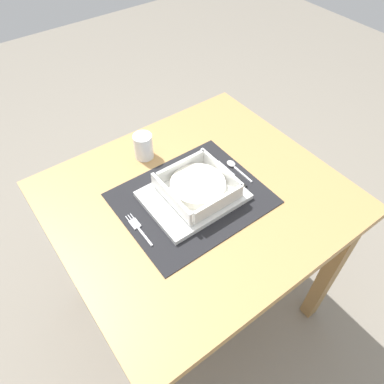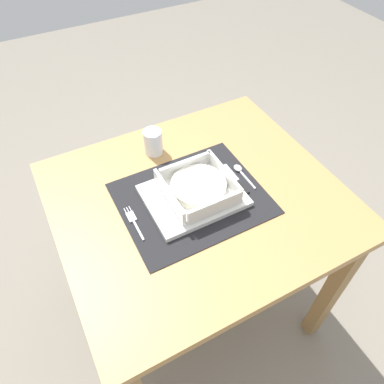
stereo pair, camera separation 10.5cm
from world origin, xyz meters
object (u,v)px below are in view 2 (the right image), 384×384
object	(u,v)px
dining_table	(198,219)
drinking_glass	(153,143)
porridge_bowl	(198,189)
fork	(133,221)
butter_knife	(237,180)
bread_knife	(233,185)
spoon	(240,171)

from	to	relation	value
dining_table	drinking_glass	bearing A→B (deg)	98.66
porridge_bowl	fork	xyz separation A→B (m)	(-0.20, 0.01, -0.03)
fork	butter_knife	world-z (taller)	butter_knife
dining_table	butter_knife	size ratio (longest dim) A/B	6.08
porridge_bowl	drinking_glass	bearing A→B (deg)	97.53
bread_knife	dining_table	bearing A→B (deg)	173.28
drinking_glass	porridge_bowl	bearing A→B (deg)	-82.47
fork	drinking_glass	distance (m)	0.30
bread_knife	drinking_glass	distance (m)	0.30
porridge_bowl	drinking_glass	world-z (taller)	drinking_glass
butter_knife	porridge_bowl	bearing A→B (deg)	-177.88
dining_table	spoon	bearing A→B (deg)	9.24
spoon	butter_knife	size ratio (longest dim) A/B	0.82
spoon	bread_knife	xyz separation A→B (m)	(-0.05, -0.04, -0.00)
butter_knife	drinking_glass	world-z (taller)	drinking_glass
dining_table	spoon	distance (m)	0.20
dining_table	bread_knife	bearing A→B (deg)	-7.32
dining_table	butter_knife	world-z (taller)	butter_knife
fork	butter_knife	xyz separation A→B (m)	(0.34, -0.00, 0.00)
spoon	bread_knife	bearing A→B (deg)	-144.60
dining_table	porridge_bowl	size ratio (longest dim) A/B	4.42
dining_table	porridge_bowl	world-z (taller)	porridge_bowl
spoon	drinking_glass	size ratio (longest dim) A/B	1.34
dining_table	bread_knife	distance (m)	0.16
fork	butter_knife	distance (m)	0.34
fork	bread_knife	distance (m)	0.32
dining_table	spoon	size ratio (longest dim) A/B	7.37
fork	bread_knife	xyz separation A→B (m)	(0.32, -0.01, 0.00)
porridge_bowl	butter_knife	distance (m)	0.14
porridge_bowl	bread_knife	bearing A→B (deg)	-4.67
dining_table	drinking_glass	xyz separation A→B (m)	(-0.04, 0.24, 0.15)
spoon	butter_knife	distance (m)	0.04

